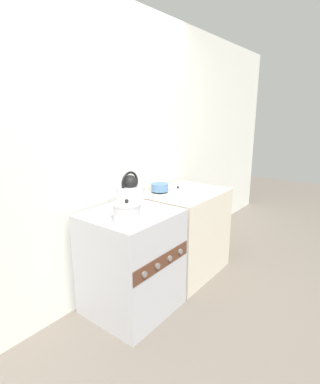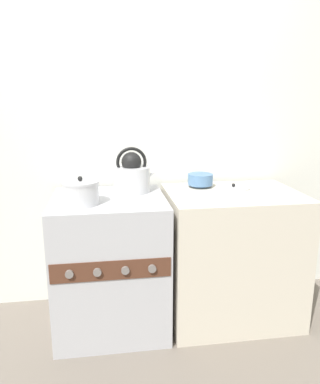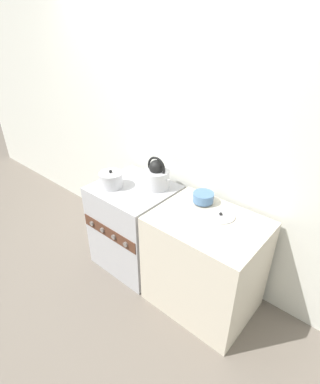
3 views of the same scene
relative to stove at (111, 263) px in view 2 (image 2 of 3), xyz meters
name	(u,v)px [view 2 (image 2 of 3)]	position (x,y,z in m)	size (l,w,h in m)	color
ground_plane	(114,354)	(0.00, -0.31, -0.42)	(12.00, 12.00, 0.00)	#70665B
wall_back	(105,124)	(0.00, 0.39, 0.83)	(7.00, 0.06, 2.50)	silver
stove	(111,263)	(0.00, 0.00, 0.00)	(0.68, 0.65, 0.84)	#B2B2B7
counter	(231,255)	(0.78, 0.00, 0.00)	(0.83, 0.63, 0.85)	beige
kettle	(132,175)	(0.15, 0.14, 0.53)	(0.28, 0.23, 0.28)	silver
cooking_pot	(81,193)	(-0.15, -0.11, 0.49)	(0.21, 0.21, 0.16)	silver
enamel_bowl	(200,180)	(0.61, 0.18, 0.47)	(0.17, 0.17, 0.09)	#4C729E
loose_pot_lid	(233,187)	(0.82, 0.11, 0.43)	(0.21, 0.21, 0.03)	silver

